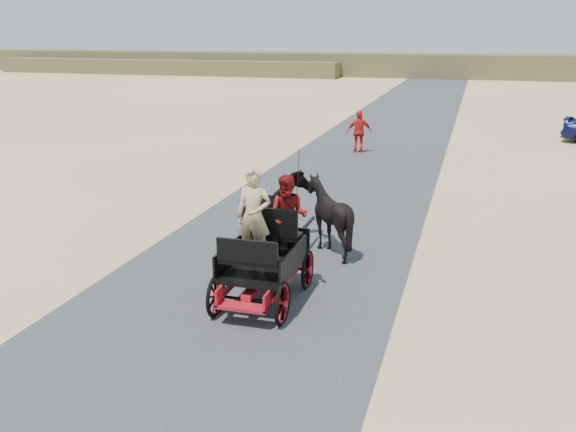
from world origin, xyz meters
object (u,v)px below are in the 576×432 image
(carriage, at_px, (264,282))
(horse_left, at_px, (282,212))
(horse_right, at_px, (329,216))
(pedestrian, at_px, (359,132))

(carriage, distance_m, horse_left, 3.09)
(horse_right, bearing_deg, pedestrian, -82.90)
(horse_left, height_order, horse_right, horse_right)
(carriage, xyz_separation_m, horse_right, (0.55, 3.00, 0.49))
(carriage, bearing_deg, pedestrian, 93.68)
(carriage, xyz_separation_m, horse_left, (-0.55, 3.00, 0.49))
(carriage, height_order, horse_left, horse_left)
(carriage, bearing_deg, horse_left, 100.39)
(horse_left, bearing_deg, carriage, 100.39)
(carriage, distance_m, horse_right, 3.09)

